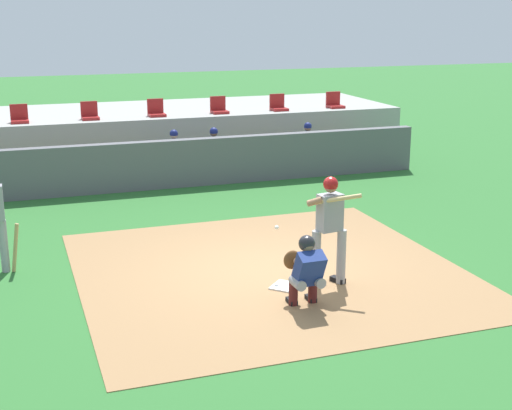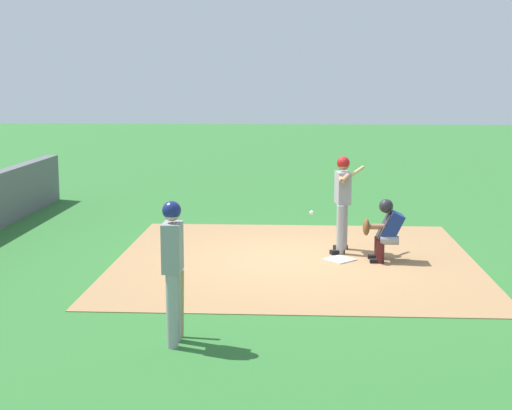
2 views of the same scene
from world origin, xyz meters
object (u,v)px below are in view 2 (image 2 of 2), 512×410
batter_at_plate (343,198)px  on_deck_batter (173,263)px  home_plate (340,259)px  catcher_crouched (385,228)px

batter_at_plate → on_deck_batter: (-5.07, 2.35, -0.02)m
batter_at_plate → on_deck_batter: batter_at_plate is taller
home_plate → catcher_crouched: bearing=-90.8°
home_plate → batter_at_plate: batter_at_plate is taller
on_deck_batter → catcher_crouched: bearing=-35.0°
on_deck_batter → home_plate: bearing=-27.4°
home_plate → on_deck_batter: size_ratio=0.25×
catcher_crouched → on_deck_batter: on_deck_batter is taller
batter_at_plate → catcher_crouched: batter_at_plate is taller
catcher_crouched → on_deck_batter: (-4.37, 3.06, 0.41)m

